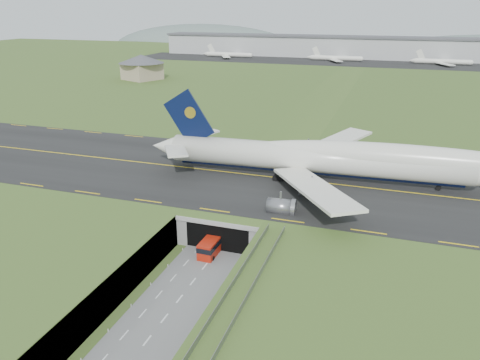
% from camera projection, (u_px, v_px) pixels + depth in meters
% --- Properties ---
extents(ground, '(900.00, 900.00, 0.00)m').
position_uv_depth(ground, '(200.00, 273.00, 78.32)').
color(ground, '#375120').
rests_on(ground, ground).
extents(airfield_deck, '(800.00, 800.00, 6.00)m').
position_uv_depth(airfield_deck, '(200.00, 258.00, 77.27)').
color(airfield_deck, gray).
rests_on(airfield_deck, ground).
extents(trench_road, '(12.00, 75.00, 0.20)m').
position_uv_depth(trench_road, '(181.00, 298.00, 71.62)').
color(trench_road, slate).
rests_on(trench_road, ground).
extents(taxiway, '(800.00, 44.00, 0.18)m').
position_uv_depth(taxiway, '(257.00, 176.00, 105.51)').
color(taxiway, black).
rests_on(taxiway, airfield_deck).
extents(tunnel_portal, '(17.00, 22.30, 6.00)m').
position_uv_depth(tunnel_portal, '(233.00, 215.00, 92.00)').
color(tunnel_portal, gray).
rests_on(tunnel_portal, ground).
extents(guideway, '(3.00, 53.00, 7.05)m').
position_uv_depth(guideway, '(221.00, 331.00, 56.21)').
color(guideway, '#A8A8A3').
rests_on(guideway, ground).
extents(jumbo_jet, '(89.06, 58.18, 19.27)m').
position_uv_depth(jumbo_jet, '(344.00, 160.00, 99.97)').
color(jumbo_jet, silver).
rests_on(jumbo_jet, ground).
extents(shuttle_tram, '(2.95, 7.34, 2.98)m').
position_uv_depth(shuttle_tram, '(212.00, 245.00, 84.03)').
color(shuttle_tram, '#AD1C0B').
rests_on(shuttle_tram, ground).
extents(service_building, '(30.51, 30.51, 12.72)m').
position_uv_depth(service_building, '(142.00, 65.00, 241.06)').
color(service_building, tan).
rests_on(service_building, ground).
extents(cargo_terminal, '(320.00, 67.00, 15.60)m').
position_uv_depth(cargo_terminal, '(361.00, 47.00, 339.52)').
color(cargo_terminal, '#B2B2B2').
rests_on(cargo_terminal, ground).
extents(distant_hills, '(700.00, 91.00, 60.00)m').
position_uv_depth(distant_hills, '(441.00, 58.00, 442.62)').
color(distant_hills, slate).
rests_on(distant_hills, ground).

